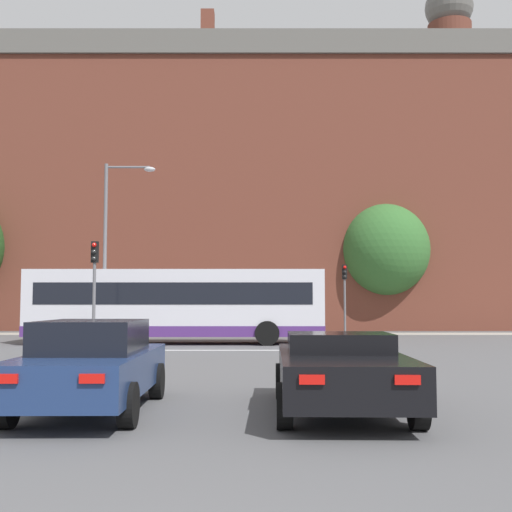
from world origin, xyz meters
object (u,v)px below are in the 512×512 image
(traffic_light_far_right, at_px, (347,287))
(bus_crossing_lead, at_px, (178,304))
(traffic_light_near_left, at_px, (96,276))
(street_lamp_junction, at_px, (115,233))
(car_saloon_left, at_px, (94,365))
(pedestrian_walking_east, at_px, (88,318))
(pedestrian_waiting, at_px, (160,317))
(car_roadster_right, at_px, (342,370))

(traffic_light_far_right, bearing_deg, bus_crossing_lead, -137.08)
(traffic_light_far_right, relative_size, traffic_light_near_left, 0.94)
(traffic_light_far_right, height_order, street_lamp_junction, street_lamp_junction)
(car_saloon_left, distance_m, pedestrian_walking_east, 25.98)
(street_lamp_junction, distance_m, pedestrian_walking_east, 8.62)
(bus_crossing_lead, height_order, traffic_light_near_left, traffic_light_near_left)
(street_lamp_junction, relative_size, pedestrian_waiting, 4.88)
(bus_crossing_lead, bearing_deg, traffic_light_near_left, -39.08)
(car_saloon_left, xyz_separation_m, car_roadster_right, (3.98, -0.03, -0.08))
(car_roadster_right, distance_m, traffic_light_near_left, 15.74)
(bus_crossing_lead, bearing_deg, street_lamp_junction, -109.00)
(car_saloon_left, height_order, bus_crossing_lead, bus_crossing_lead)
(car_saloon_left, bearing_deg, pedestrian_waiting, 95.70)
(traffic_light_near_left, xyz_separation_m, pedestrian_walking_east, (-3.32, 11.39, -1.82))
(bus_crossing_lead, xyz_separation_m, pedestrian_waiting, (-2.14, 8.99, -0.72))
(traffic_light_near_left, height_order, pedestrian_walking_east, traffic_light_near_left)
(car_roadster_right, distance_m, traffic_light_far_right, 25.03)
(car_roadster_right, height_order, traffic_light_far_right, traffic_light_far_right)
(street_lamp_junction, bearing_deg, traffic_light_far_right, 30.65)
(bus_crossing_lead, relative_size, traffic_light_far_right, 3.25)
(car_roadster_right, height_order, pedestrian_walking_east, pedestrian_walking_east)
(car_saloon_left, relative_size, traffic_light_near_left, 1.12)
(bus_crossing_lead, distance_m, street_lamp_junction, 4.45)
(pedestrian_waiting, bearing_deg, car_saloon_left, 118.48)
(street_lamp_junction, relative_size, pedestrian_walking_east, 5.07)
(bus_crossing_lead, height_order, pedestrian_walking_east, bus_crossing_lead)
(traffic_light_near_left, bearing_deg, street_lamp_junction, 93.69)
(pedestrian_walking_east, bearing_deg, car_roadster_right, 20.45)
(car_roadster_right, height_order, bus_crossing_lead, bus_crossing_lead)
(traffic_light_far_right, height_order, pedestrian_walking_east, traffic_light_far_right)
(car_roadster_right, distance_m, bus_crossing_lead, 17.71)
(traffic_light_near_left, distance_m, street_lamp_junction, 4.82)
(traffic_light_far_right, distance_m, street_lamp_junction, 13.22)
(car_roadster_right, distance_m, pedestrian_waiting, 26.92)
(pedestrian_walking_east, bearing_deg, car_saloon_left, 12.39)
(bus_crossing_lead, height_order, pedestrian_waiting, bus_crossing_lead)
(traffic_light_near_left, distance_m, pedestrian_walking_east, 12.01)
(bus_crossing_lead, xyz_separation_m, traffic_light_near_left, (-2.69, -3.31, 1.06))
(car_roadster_right, bearing_deg, pedestrian_walking_east, 114.67)
(car_saloon_left, bearing_deg, traffic_light_far_right, 72.45)
(car_saloon_left, bearing_deg, street_lamp_junction, 101.02)
(street_lamp_junction, bearing_deg, traffic_light_near_left, -86.31)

